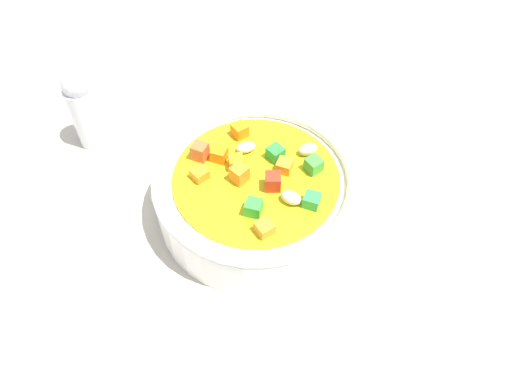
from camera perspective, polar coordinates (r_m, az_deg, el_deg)
ground_plane at (r=46.57cm, az=0.00°, el=-2.88°), size 140.00×140.00×2.00cm
soup_bowl_main at (r=43.42cm, az=0.01°, el=0.21°), size 18.47×18.47×6.50cm
spoon at (r=54.45cm, az=-3.70°, el=9.15°), size 18.37×11.62×0.83cm
pepper_shaker at (r=51.87cm, az=-19.80°, el=9.39°), size 3.24×3.24×9.10cm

